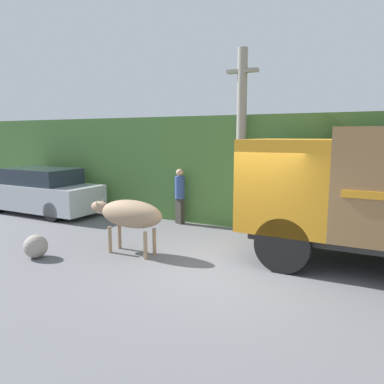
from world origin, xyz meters
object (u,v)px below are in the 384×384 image
Objects in this scene: pedestrian_on_hill at (180,193)px; roadside_rock at (36,246)px; utility_pole at (241,139)px; brown_cow at (130,214)px; parked_suv at (40,192)px.

pedestrian_on_hill is 4.79m from roadside_rock.
utility_pole is 6.15m from roadside_rock.
brown_cow is 3.28m from pedestrian_on_hill.
pedestrian_on_hill reaches higher than parked_suv.
utility_pole is at bearing 56.23° from brown_cow.
parked_suv is at bearing 150.94° from brown_cow.
parked_suv is 5.42m from roadside_rock.
utility_pole reaches higher than parked_suv.
pedestrian_on_hill is 3.27× the size of roadside_rock.
utility_pole is at bearing 5.62° from parked_suv.
pedestrian_on_hill reaches higher than roadside_rock.
roadside_rock is (-1.74, -1.31, -0.70)m from brown_cow.
utility_pole reaches higher than roadside_rock.
brown_cow is at bearing 117.66° from pedestrian_on_hill.
pedestrian_on_hill reaches higher than brown_cow.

